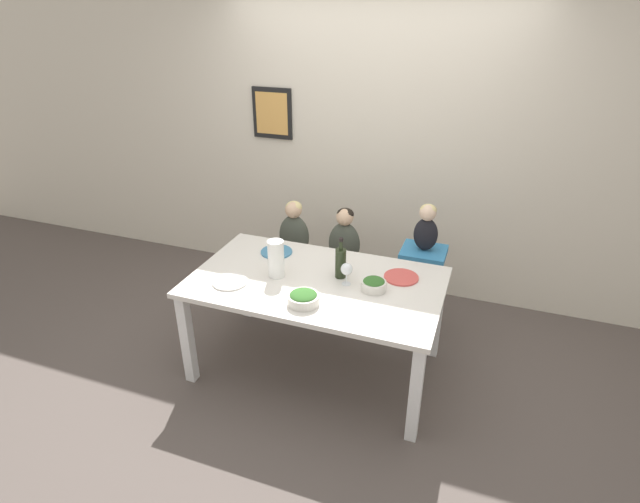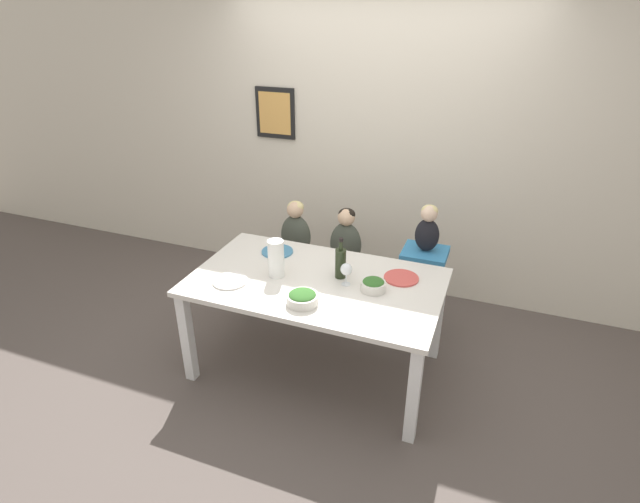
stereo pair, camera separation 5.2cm
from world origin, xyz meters
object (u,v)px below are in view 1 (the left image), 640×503
object	(u,v)px
chair_far_left	(295,264)
person_child_left	(294,230)
chair_far_center	(344,272)
dinner_plate_back_right	(401,277)
dinner_plate_back_left	(277,252)
wine_glass_near	(347,270)
salad_bowl_large	(303,298)
wine_bottle	(341,262)
salad_bowl_small	(374,284)
paper_towel_roll	(276,259)
person_baby_right	(427,226)
dinner_plate_front_left	(230,282)
chair_right_highchair	(422,269)
person_child_center	(344,238)

from	to	relation	value
chair_far_left	person_child_left	xyz separation A→B (m)	(0.00, 0.00, 0.32)
chair_far_center	person_child_left	distance (m)	0.54
dinner_plate_back_right	dinner_plate_back_left	bearing A→B (deg)	176.48
wine_glass_near	salad_bowl_large	distance (m)	0.37
wine_bottle	salad_bowl_small	world-z (taller)	wine_bottle
wine_bottle	salad_bowl_large	distance (m)	0.42
chair_far_center	wine_bottle	distance (m)	0.81
wine_glass_near	dinner_plate_back_right	size ratio (longest dim) A/B	0.66
wine_glass_near	dinner_plate_back_left	xyz separation A→B (m)	(-0.63, 0.26, -0.10)
dinner_plate_back_left	wine_glass_near	bearing A→B (deg)	-22.79
chair_far_center	salad_bowl_large	size ratio (longest dim) A/B	2.34
paper_towel_roll	salad_bowl_small	distance (m)	0.67
dinner_plate_back_left	salad_bowl_small	bearing A→B (deg)	-18.37
person_baby_right	wine_bottle	bearing A→B (deg)	-125.52
wine_bottle	dinner_plate_front_left	xyz separation A→B (m)	(-0.67, -0.33, -0.11)
salad_bowl_small	chair_right_highchair	bearing A→B (deg)	74.23
person_baby_right	salad_bowl_large	bearing A→B (deg)	-118.75
chair_far_left	dinner_plate_back_left	xyz separation A→B (m)	(0.05, -0.46, 0.35)
salad_bowl_large	dinner_plate_back_right	size ratio (longest dim) A/B	0.85
salad_bowl_small	person_child_center	bearing A→B (deg)	120.29
chair_far_left	person_child_center	xyz separation A→B (m)	(0.44, 0.00, 0.32)
chair_right_highchair	chair_far_center	bearing A→B (deg)	180.00
chair_far_left	dinner_plate_front_left	distance (m)	1.04
chair_far_left	chair_far_center	size ratio (longest dim) A/B	1.00
chair_right_highchair	chair_far_left	bearing A→B (deg)	180.00
dinner_plate_back_left	dinner_plate_back_right	world-z (taller)	same
person_child_left	paper_towel_roll	world-z (taller)	paper_towel_roll
person_baby_right	dinner_plate_back_left	bearing A→B (deg)	-155.51
chair_far_left	person_child_center	size ratio (longest dim) A/B	0.96
person_child_center	salad_bowl_small	distance (m)	0.86
chair_far_center	person_baby_right	distance (m)	0.82
wine_bottle	dinner_plate_back_right	xyz separation A→B (m)	(0.39, 0.12, -0.11)
wine_bottle	wine_glass_near	bearing A→B (deg)	-50.37
chair_far_left	paper_towel_roll	world-z (taller)	paper_towel_roll
person_child_left	salad_bowl_large	xyz separation A→B (m)	(0.50, -1.05, 0.07)
chair_far_left	person_child_left	bearing A→B (deg)	90.00
chair_far_center	dinner_plate_back_left	world-z (taller)	dinner_plate_back_left
person_child_center	wine_glass_near	xyz separation A→B (m)	(0.24, -0.73, 0.14)
chair_far_center	paper_towel_roll	distance (m)	0.95
chair_right_highchair	wine_bottle	world-z (taller)	wine_bottle
chair_far_center	dinner_plate_back_right	world-z (taller)	dinner_plate_back_right
paper_towel_roll	wine_glass_near	world-z (taller)	paper_towel_roll
chair_right_highchair	salad_bowl_large	distance (m)	1.22
salad_bowl_large	person_child_left	bearing A→B (deg)	115.62
person_child_center	dinner_plate_back_right	distance (m)	0.77
person_child_center	paper_towel_roll	bearing A→B (deg)	-106.73
chair_right_highchair	person_child_left	xyz separation A→B (m)	(-1.08, 0.00, 0.16)
chair_far_left	chair_right_highchair	bearing A→B (deg)	0.00
chair_right_highchair	salad_bowl_large	bearing A→B (deg)	-118.77
chair_right_highchair	person_baby_right	world-z (taller)	person_baby_right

